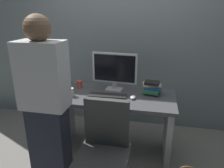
{
  "coord_description": "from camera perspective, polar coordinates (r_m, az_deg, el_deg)",
  "views": [
    {
      "loc": [
        0.46,
        -2.22,
        1.66
      ],
      "look_at": [
        0.0,
        -0.05,
        0.89
      ],
      "focal_mm": 34.17,
      "sensor_mm": 36.0,
      "label": 1
    }
  ],
  "objects": [
    {
      "name": "wall_back",
      "position": [
        3.08,
        3.46,
        16.09
      ],
      "size": [
        6.4,
        0.1,
        3.0
      ],
      "primitive_type": "cube",
      "color": "gray",
      "rests_on": "ground"
    },
    {
      "name": "mouse",
      "position": [
        2.35,
        5.61,
        -3.56
      ],
      "size": [
        0.06,
        0.1,
        0.03
      ],
      "primitive_type": "ellipsoid",
      "color": "white",
      "rests_on": "desk"
    },
    {
      "name": "office_chair",
      "position": [
        1.97,
        -2.27,
        -19.5
      ],
      "size": [
        0.52,
        0.52,
        0.94
      ],
      "color": "black",
      "rests_on": "ground"
    },
    {
      "name": "person_at_desk",
      "position": [
        1.99,
        -17.19,
        -6.11
      ],
      "size": [
        0.4,
        0.24,
        1.64
      ],
      "color": "#262838",
      "rests_on": "ground"
    },
    {
      "name": "keyboard",
      "position": [
        2.4,
        -1.25,
        -3.16
      ],
      "size": [
        0.44,
        0.15,
        0.02
      ],
      "primitive_type": "cube",
      "rotation": [
        0.0,
        0.0,
        0.05
      ],
      "color": "#262626",
      "rests_on": "desk"
    },
    {
      "name": "book_stack",
      "position": [
        2.49,
        10.7,
        -1.01
      ],
      "size": [
        0.22,
        0.19,
        0.16
      ],
      "color": "#594C72",
      "rests_on": "desk"
    },
    {
      "name": "ground_plane",
      "position": [
        2.81,
        0.22,
        -17.08
      ],
      "size": [
        9.0,
        9.0,
        0.0
      ],
      "primitive_type": "plane",
      "color": "gray"
    },
    {
      "name": "cup_near_keyboard",
      "position": [
        2.45,
        -11.09,
        -2.15
      ],
      "size": [
        0.07,
        0.07,
        0.09
      ],
      "primitive_type": "cylinder",
      "color": "silver",
      "rests_on": "desk"
    },
    {
      "name": "desk",
      "position": [
        2.54,
        0.23,
        -7.77
      ],
      "size": [
        1.4,
        0.68,
        0.74
      ],
      "color": "#4C4C51",
      "rests_on": "ground"
    },
    {
      "name": "monitor",
      "position": [
        2.52,
        0.64,
        3.87
      ],
      "size": [
        0.54,
        0.16,
        0.46
      ],
      "color": "silver",
      "rests_on": "desk"
    },
    {
      "name": "cup_by_monitor",
      "position": [
        2.7,
        -8.68,
        -0.03
      ],
      "size": [
        0.07,
        0.07,
        0.09
      ],
      "primitive_type": "cylinder",
      "color": "#D84C3F",
      "rests_on": "desk"
    }
  ]
}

